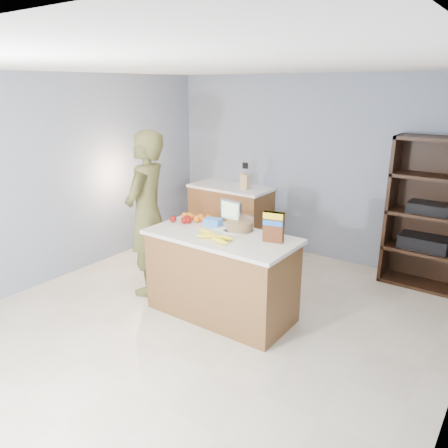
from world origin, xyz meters
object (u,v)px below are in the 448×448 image
Objects in this scene: counter_peninsula at (221,278)px; cereal_box at (274,225)px; person at (147,214)px; tv at (231,212)px; shelving_unit at (428,216)px.

counter_peninsula is 0.86m from cereal_box.
person is at bearing -174.91° from cereal_box.
tv reaches higher than counter_peninsula.
cereal_box is (-1.02, -1.93, 0.21)m from shelving_unit.
counter_peninsula is at bearing 72.59° from person.
shelving_unit reaches higher than counter_peninsula.
cereal_box is (0.53, 0.12, 0.66)m from counter_peninsula.
tv is (-1.64, -1.75, 0.19)m from shelving_unit.
counter_peninsula is at bearing -167.15° from cereal_box.
person is 6.70× the size of tv.
shelving_unit is 2.41m from tv.
cereal_box is at bearing 76.69° from person.
person is 6.38× the size of cereal_box.
cereal_box is (0.62, -0.18, 0.01)m from tv.
person reaches higher than counter_peninsula.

